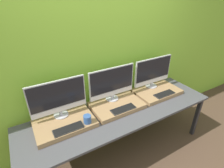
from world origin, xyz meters
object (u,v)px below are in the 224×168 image
keyboard_right (164,94)px  monitor_center (112,83)px  monitor_left (58,98)px  monitor_right (153,72)px  mug (87,119)px  keyboard_left (68,129)px  keyboard_center (123,109)px

keyboard_right → monitor_center: bearing=158.4°
keyboard_right → monitor_left: bearing=168.8°
monitor_left → monitor_right: 1.40m
mug → keyboard_right: 1.18m
monitor_center → monitor_right: (0.70, 0.00, 0.00)m
keyboard_right → mug: bearing=180.0°
keyboard_right → keyboard_left: bearing=180.0°
monitor_left → keyboard_center: size_ratio=1.99×
monitor_left → mug: 0.41m
keyboard_left → monitor_right: monitor_right is taller
keyboard_left → keyboard_center: size_ratio=1.00×
mug → keyboard_right: mug is taller
mug → monitor_right: size_ratio=0.15×
mug → keyboard_center: bearing=0.0°
keyboard_left → monitor_center: (0.70, 0.28, 0.24)m
keyboard_left → monitor_center: monitor_center is taller
monitor_left → keyboard_right: bearing=-11.2°
monitor_left → keyboard_center: monitor_left is taller
monitor_left → keyboard_right: (1.40, -0.28, -0.24)m
monitor_left → monitor_center: same height
monitor_center → keyboard_right: monitor_center is taller
monitor_left → keyboard_center: (0.70, -0.28, -0.24)m
mug → monitor_center: monitor_center is taller
monitor_right → keyboard_right: bearing=-90.0°
monitor_center → keyboard_center: 0.36m
monitor_left → monitor_right: same height
mug → keyboard_center: mug is taller
monitor_center → mug: bearing=-150.0°
monitor_left → monitor_right: bearing=0.0°
mug → keyboard_right: bearing=0.0°
keyboard_left → keyboard_center: same height
mug → monitor_right: monitor_right is taller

